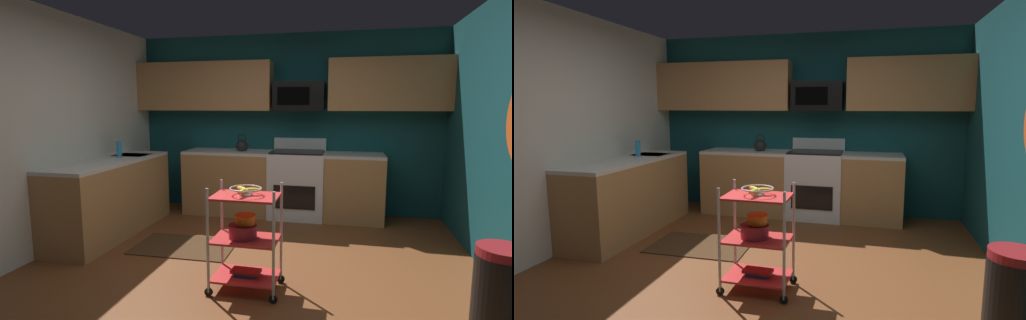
# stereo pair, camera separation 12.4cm
# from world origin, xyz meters

# --- Properties ---
(floor) EXTENTS (4.40, 4.80, 0.04)m
(floor) POSITION_xyz_m (0.00, 0.00, -0.02)
(floor) COLOR brown
(floor) RESTS_ON ground
(wall_back) EXTENTS (4.52, 0.06, 2.60)m
(wall_back) POSITION_xyz_m (0.00, 2.43, 1.30)
(wall_back) COLOR #14474C
(wall_back) RESTS_ON ground
(wall_left) EXTENTS (0.06, 4.80, 2.60)m
(wall_left) POSITION_xyz_m (-2.23, 0.00, 1.30)
(wall_left) COLOR silver
(wall_left) RESTS_ON ground
(counter_run) EXTENTS (3.60, 2.49, 0.92)m
(counter_run) POSITION_xyz_m (-0.78, 1.59, 0.46)
(counter_run) COLOR #B27F4C
(counter_run) RESTS_ON ground
(oven_range) EXTENTS (0.76, 0.65, 1.10)m
(oven_range) POSITION_xyz_m (0.23, 2.10, 0.48)
(oven_range) COLOR white
(oven_range) RESTS_ON ground
(upper_cabinets) EXTENTS (4.40, 0.33, 0.70)m
(upper_cabinets) POSITION_xyz_m (-0.05, 2.23, 1.85)
(upper_cabinets) COLOR #B27F4C
(microwave) EXTENTS (0.70, 0.39, 0.40)m
(microwave) POSITION_xyz_m (0.23, 2.21, 1.70)
(microwave) COLOR black
(rolling_cart) EXTENTS (0.62, 0.40, 0.91)m
(rolling_cart) POSITION_xyz_m (0.08, -0.21, 0.45)
(rolling_cart) COLOR silver
(rolling_cart) RESTS_ON ground
(fruit_bowl) EXTENTS (0.27, 0.27, 0.07)m
(fruit_bowl) POSITION_xyz_m (0.08, -0.21, 0.88)
(fruit_bowl) COLOR silver
(fruit_bowl) RESTS_ON rolling_cart
(mixing_bowl_large) EXTENTS (0.25, 0.25, 0.11)m
(mixing_bowl_large) POSITION_xyz_m (0.05, -0.21, 0.52)
(mixing_bowl_large) COLOR maroon
(mixing_bowl_large) RESTS_ON rolling_cart
(mixing_bowl_small) EXTENTS (0.18, 0.18, 0.08)m
(mixing_bowl_small) POSITION_xyz_m (0.07, -0.19, 0.62)
(mixing_bowl_small) COLOR orange
(mixing_bowl_small) RESTS_ON rolling_cart
(book_stack) EXTENTS (0.26, 0.15, 0.05)m
(book_stack) POSITION_xyz_m (0.08, -0.21, 0.15)
(book_stack) COLOR #1E4C8C
(book_stack) RESTS_ON rolling_cart
(kettle) EXTENTS (0.21, 0.18, 0.26)m
(kettle) POSITION_xyz_m (-0.58, 2.10, 1.00)
(kettle) COLOR black
(kettle) RESTS_ON counter_run
(dish_soap_bottle) EXTENTS (0.06, 0.06, 0.20)m
(dish_soap_bottle) POSITION_xyz_m (-1.93, 1.10, 1.02)
(dish_soap_bottle) COLOR #2D8CBF
(dish_soap_bottle) RESTS_ON counter_run
(trash_can) EXTENTS (0.34, 0.42, 0.66)m
(trash_can) POSITION_xyz_m (1.90, -0.56, 0.33)
(trash_can) COLOR black
(trash_can) RESTS_ON ground
(floor_rug) EXTENTS (1.11, 0.72, 0.01)m
(floor_rug) POSITION_xyz_m (-0.85, 0.61, 0.01)
(floor_rug) COLOR #472D19
(floor_rug) RESTS_ON ground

